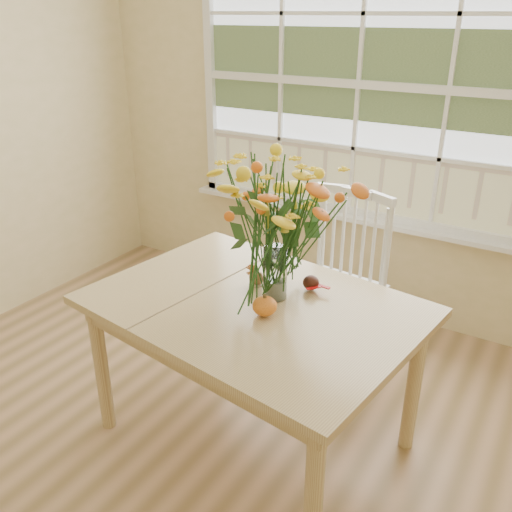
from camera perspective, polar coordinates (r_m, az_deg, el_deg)
The scene contains 8 objects.
wall_back at distance 3.63m, azimuth 10.71°, elevation 14.28°, with size 4.00×0.02×2.70m, color beige.
window at distance 3.57m, azimuth 10.71°, elevation 17.06°, with size 2.42×0.12×1.74m.
dining_table at distance 2.49m, azimuth -0.24°, elevation -6.71°, with size 1.56×1.21×0.77m.
windsor_chair at distance 3.17m, azimuth 9.01°, elevation -1.84°, with size 0.53×0.51×1.04m.
flower_vase at distance 2.34m, azimuth 2.12°, elevation 3.59°, with size 0.51×0.51×0.61m.
pumpkin at distance 2.32m, azimuth 0.92°, elevation -5.38°, with size 0.11×0.11×0.08m, color #CA5D17.
turkey_figurine at distance 2.57m, azimuth 0.06°, elevation -2.37°, with size 0.08×0.07×0.09m.
dark_gourd at distance 2.54m, azimuth 5.80°, elevation -2.88°, with size 0.13×0.09×0.07m.
Camera 1 is at (1.29, -1.09, 1.96)m, focal length 38.00 mm.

